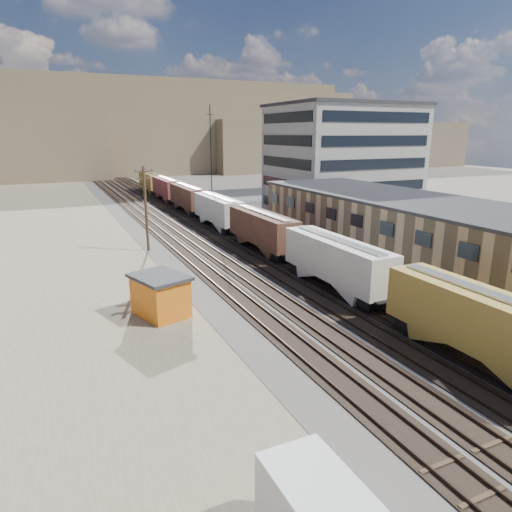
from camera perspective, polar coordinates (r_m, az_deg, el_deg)
name	(u,v)px	position (r m, az deg, el deg)	size (l,w,h in m)	color
ballast_bed	(196,232)	(65.79, -7.47, 3.04)	(18.00, 200.00, 0.06)	#4C4742
dirt_yard	(44,266)	(53.29, -25.00, -1.16)	(24.00, 180.00, 0.03)	#766751
asphalt_lot	(388,239)	(63.45, 16.22, 2.10)	(26.00, 120.00, 0.04)	#232326
rail_tracks	(193,231)	(65.61, -7.93, 3.07)	(11.40, 200.00, 0.24)	black
freight_train	(238,218)	(60.63, -2.30, 4.79)	(3.00, 119.74, 4.46)	black
warehouse	(402,231)	(50.84, 17.82, 3.04)	(12.40, 40.40, 7.25)	tan
office_tower	(342,159)	(81.47, 10.67, 11.78)	(22.60, 18.60, 18.45)	#9E998E
utility_pole_north	(146,207)	(55.15, -13.61, 5.98)	(2.20, 0.32, 10.00)	#382619
radio_mast	(211,162)	(75.87, -5.62, 11.63)	(1.20, 0.16, 18.00)	black
hills_north	(97,132)	(180.44, -19.31, 14.46)	(265.00, 80.00, 32.00)	brown
maintenance_shed	(160,295)	(35.81, -11.85, -4.80)	(4.62, 5.27, 3.25)	orange
parked_car_blue	(362,217)	(73.84, 13.14, 4.71)	(2.69, 5.84, 1.62)	navy
parked_car_far	(351,215)	(75.89, 11.79, 5.05)	(1.89, 4.69, 1.60)	silver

